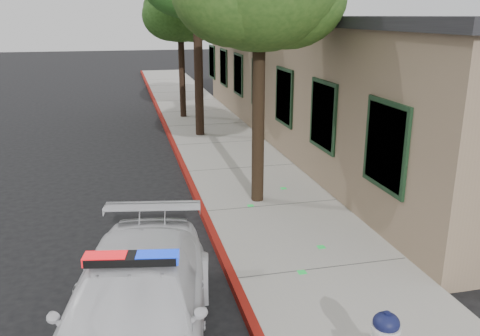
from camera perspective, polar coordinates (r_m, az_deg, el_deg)
name	(u,v)px	position (r m, az deg, el deg)	size (l,w,h in m)	color
ground	(230,287)	(8.37, -1.13, -13.47)	(120.00, 120.00, 0.00)	black
sidewalk	(271,208)	(11.32, 3.58, -4.64)	(3.20, 60.00, 0.15)	#9C988E
red_curb	(204,214)	(11.00, -4.16, -5.30)	(0.14, 60.00, 0.16)	maroon
clapboard_building	(362,79)	(18.16, 13.83, 9.83)	(7.30, 20.89, 4.24)	#856F57
police_car	(135,310)	(6.71, -11.91, -15.61)	(2.67, 4.86, 1.46)	silver
street_tree_far	(181,14)	(21.02, -6.79, 17.12)	(3.18, 2.94, 5.55)	black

